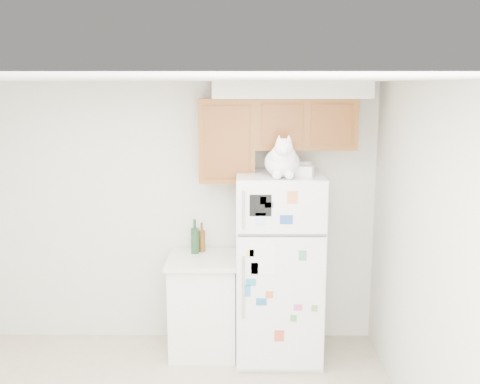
{
  "coord_description": "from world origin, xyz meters",
  "views": [
    {
      "loc": [
        0.65,
        -3.25,
        2.47
      ],
      "look_at": [
        0.62,
        1.55,
        1.55
      ],
      "focal_mm": 42.0,
      "sensor_mm": 36.0,
      "label": 1
    }
  ],
  "objects_px": {
    "base_counter": "(204,304)",
    "cat": "(283,161)",
    "refrigerator": "(279,267)",
    "storage_box_front": "(304,171)",
    "bottle_green": "(195,236)",
    "storage_box_back": "(301,167)",
    "bottle_amber": "(202,237)"
  },
  "relations": [
    {
      "from": "base_counter",
      "to": "cat",
      "type": "relative_size",
      "value": 1.72
    },
    {
      "from": "refrigerator",
      "to": "cat",
      "type": "height_order",
      "value": "cat"
    },
    {
      "from": "base_counter",
      "to": "cat",
      "type": "xyz_separation_m",
      "value": [
        0.7,
        -0.24,
        1.38
      ]
    },
    {
      "from": "storage_box_front",
      "to": "bottle_green",
      "type": "relative_size",
      "value": 0.46
    },
    {
      "from": "storage_box_back",
      "to": "bottle_green",
      "type": "xyz_separation_m",
      "value": [
        -0.96,
        0.1,
        -0.67
      ]
    },
    {
      "from": "refrigerator",
      "to": "storage_box_back",
      "type": "distance_m",
      "value": 0.92
    },
    {
      "from": "storage_box_front",
      "to": "cat",
      "type": "bearing_deg",
      "value": -150.82
    },
    {
      "from": "cat",
      "to": "bottle_green",
      "type": "height_order",
      "value": "cat"
    },
    {
      "from": "storage_box_back",
      "to": "base_counter",
      "type": "bearing_deg",
      "value": -163.73
    },
    {
      "from": "cat",
      "to": "storage_box_back",
      "type": "distance_m",
      "value": 0.31
    },
    {
      "from": "refrigerator",
      "to": "storage_box_back",
      "type": "xyz_separation_m",
      "value": [
        0.19,
        0.08,
        0.9
      ]
    },
    {
      "from": "bottle_amber",
      "to": "bottle_green",
      "type": "bearing_deg",
      "value": -134.25
    },
    {
      "from": "cat",
      "to": "storage_box_front",
      "type": "relative_size",
      "value": 3.57
    },
    {
      "from": "base_counter",
      "to": "storage_box_back",
      "type": "bearing_deg",
      "value": 0.54
    },
    {
      "from": "storage_box_front",
      "to": "bottle_green",
      "type": "bearing_deg",
      "value": 179.61
    },
    {
      "from": "refrigerator",
      "to": "storage_box_front",
      "type": "xyz_separation_m",
      "value": [
        0.2,
        -0.12,
        0.89
      ]
    },
    {
      "from": "storage_box_front",
      "to": "bottle_green",
      "type": "height_order",
      "value": "storage_box_front"
    },
    {
      "from": "refrigerator",
      "to": "bottle_amber",
      "type": "relative_size",
      "value": 6.1
    },
    {
      "from": "storage_box_front",
      "to": "bottle_amber",
      "type": "relative_size",
      "value": 0.54
    },
    {
      "from": "refrigerator",
      "to": "bottle_green",
      "type": "height_order",
      "value": "refrigerator"
    },
    {
      "from": "refrigerator",
      "to": "bottle_amber",
      "type": "xyz_separation_m",
      "value": [
        -0.71,
        0.25,
        0.21
      ]
    },
    {
      "from": "base_counter",
      "to": "storage_box_front",
      "type": "xyz_separation_m",
      "value": [
        0.89,
        -0.19,
        1.28
      ]
    },
    {
      "from": "storage_box_front",
      "to": "bottle_amber",
      "type": "distance_m",
      "value": 1.2
    },
    {
      "from": "cat",
      "to": "bottle_amber",
      "type": "bearing_deg",
      "value": 150.55
    },
    {
      "from": "cat",
      "to": "refrigerator",
      "type": "bearing_deg",
      "value": 94.07
    },
    {
      "from": "refrigerator",
      "to": "storage_box_back",
      "type": "relative_size",
      "value": 9.44
    },
    {
      "from": "cat",
      "to": "storage_box_front",
      "type": "xyz_separation_m",
      "value": [
        0.19,
        0.04,
        -0.1
      ]
    },
    {
      "from": "refrigerator",
      "to": "storage_box_front",
      "type": "distance_m",
      "value": 0.92
    },
    {
      "from": "cat",
      "to": "storage_box_front",
      "type": "distance_m",
      "value": 0.22
    },
    {
      "from": "refrigerator",
      "to": "cat",
      "type": "relative_size",
      "value": 3.18
    },
    {
      "from": "refrigerator",
      "to": "storage_box_front",
      "type": "height_order",
      "value": "storage_box_front"
    },
    {
      "from": "cat",
      "to": "bottle_amber",
      "type": "distance_m",
      "value": 1.14
    }
  ]
}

